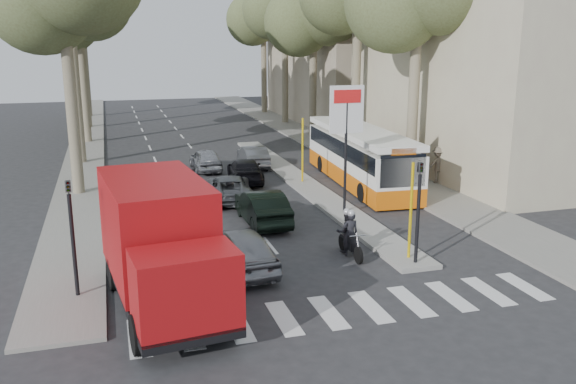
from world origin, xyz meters
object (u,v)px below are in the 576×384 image
(silver_hatchback, at_px, (241,249))
(city_bus, at_px, (360,155))
(red_truck, at_px, (161,243))
(motorcycle, at_px, (348,234))
(dark_hatchback, at_px, (262,207))

(silver_hatchback, xyz_separation_m, city_bus, (8.65, 10.33, 0.83))
(red_truck, bearing_deg, motorcycle, 13.72)
(silver_hatchback, height_order, motorcycle, motorcycle)
(silver_hatchback, bearing_deg, motorcycle, 179.18)
(dark_hatchback, relative_size, motorcycle, 2.11)
(motorcycle, bearing_deg, red_truck, -160.17)
(silver_hatchback, height_order, dark_hatchback, silver_hatchback)
(dark_hatchback, distance_m, red_truck, 8.54)
(dark_hatchback, height_order, red_truck, red_truck)
(red_truck, xyz_separation_m, motorcycle, (6.69, 2.47, -1.13))
(silver_hatchback, relative_size, city_bus, 0.37)
(silver_hatchback, xyz_separation_m, motorcycle, (3.95, 0.26, 0.07))
(silver_hatchback, bearing_deg, dark_hatchback, -116.63)
(silver_hatchback, xyz_separation_m, dark_hatchback, (1.95, 4.83, -0.01))
(red_truck, relative_size, motorcycle, 3.45)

